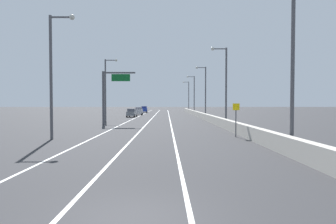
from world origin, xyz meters
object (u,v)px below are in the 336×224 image
at_px(lamp_post_right_second, 224,81).
at_px(car_gray_1, 132,113).
at_px(lamp_post_right_fifth, 188,95).
at_px(lamp_post_left_near, 54,68).
at_px(lamp_post_left_mid, 107,86).
at_px(lamp_post_right_third, 204,89).
at_px(car_silver_2, 139,111).
at_px(lamp_post_right_fourth, 193,92).
at_px(lamp_post_right_near, 289,57).
at_px(speed_advisory_sign, 236,117).
at_px(car_blue_0, 144,109).
at_px(overhead_sign_gantry, 109,91).

height_order(lamp_post_right_second, car_gray_1, lamp_post_right_second).
distance_m(lamp_post_right_fifth, lamp_post_left_near, 74.10).
bearing_deg(car_gray_1, lamp_post_left_mid, -98.87).
bearing_deg(lamp_post_right_third, car_silver_2, 131.59).
height_order(lamp_post_right_third, lamp_post_right_fifth, same).
distance_m(lamp_post_right_third, lamp_post_right_fifth, 39.10).
bearing_deg(lamp_post_right_fourth, lamp_post_left_mid, -120.35).
xyz_separation_m(lamp_post_right_fifth, lamp_post_left_near, (-16.65, -72.20, 0.00)).
distance_m(lamp_post_right_near, car_gray_1, 46.91).
relative_size(speed_advisory_sign, car_blue_0, 0.65).
bearing_deg(car_gray_1, lamp_post_right_near, -71.02).
distance_m(speed_advisory_sign, lamp_post_right_third, 31.94).
distance_m(lamp_post_right_fifth, car_gray_1, 37.53).
bearing_deg(lamp_post_right_third, lamp_post_right_fourth, 91.03).
bearing_deg(lamp_post_left_mid, lamp_post_right_fifth, 70.61).
xyz_separation_m(lamp_post_right_fourth, car_silver_2, (-14.33, -3.01, -4.91)).
bearing_deg(lamp_post_right_near, car_gray_1, 108.98).
bearing_deg(car_blue_0, lamp_post_right_second, -74.83).
relative_size(lamp_post_right_fourth, lamp_post_left_near, 1.00).
bearing_deg(car_blue_0, car_silver_2, -89.81).
height_order(lamp_post_right_fifth, car_gray_1, lamp_post_right_fifth).
bearing_deg(speed_advisory_sign, lamp_post_right_fifth, 89.09).
relative_size(speed_advisory_sign, lamp_post_right_third, 0.29).
xyz_separation_m(overhead_sign_gantry, lamp_post_right_second, (15.71, -2.75, 1.20)).
relative_size(lamp_post_right_fifth, lamp_post_left_mid, 1.00).
bearing_deg(lamp_post_right_near, speed_advisory_sign, 100.77).
relative_size(overhead_sign_gantry, lamp_post_right_third, 0.73).
relative_size(lamp_post_right_third, car_blue_0, 2.25).
bearing_deg(lamp_post_right_fourth, lamp_post_right_near, -89.64).
height_order(lamp_post_left_near, car_blue_0, lamp_post_left_near).
bearing_deg(lamp_post_left_near, lamp_post_right_near, -19.49).
height_order(lamp_post_left_near, car_gray_1, lamp_post_left_near).
xyz_separation_m(overhead_sign_gantry, speed_advisory_sign, (14.31, -14.83, -2.96)).
distance_m(overhead_sign_gantry, lamp_post_left_mid, 7.46).
bearing_deg(lamp_post_right_third, lamp_post_left_near, -117.10).
height_order(lamp_post_right_fourth, lamp_post_left_near, same).
xyz_separation_m(lamp_post_right_fourth, lamp_post_left_near, (-16.59, -52.65, 0.00)).
relative_size(lamp_post_right_fourth, lamp_post_left_mid, 1.00).
bearing_deg(overhead_sign_gantry, lamp_post_right_fifth, 74.57).
distance_m(lamp_post_right_third, lamp_post_left_mid, 19.93).
xyz_separation_m(lamp_post_right_third, car_gray_1, (-15.16, 5.01, -5.00)).
xyz_separation_m(lamp_post_right_near, car_silver_2, (-14.70, 55.64, -4.91)).
distance_m(lamp_post_right_near, lamp_post_right_fifth, 78.20).
bearing_deg(lamp_post_right_fourth, lamp_post_right_fifth, 89.80).
relative_size(lamp_post_left_mid, car_gray_1, 2.41).
xyz_separation_m(car_gray_1, car_silver_2, (0.47, 11.54, 0.09)).
relative_size(lamp_post_right_third, lamp_post_right_fifth, 1.00).
bearing_deg(lamp_post_right_second, lamp_post_left_near, -141.34).
bearing_deg(car_blue_0, lamp_post_right_fourth, -46.69).
bearing_deg(lamp_post_left_mid, car_gray_1, 81.13).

